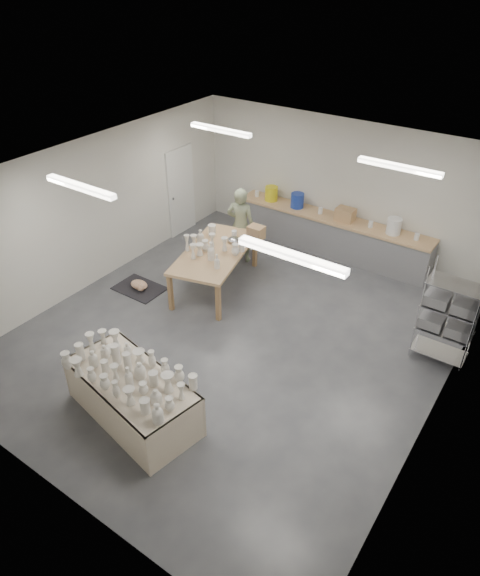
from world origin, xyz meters
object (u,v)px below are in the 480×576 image
Objects in this scene: work_table at (218,249)px; red_stool at (247,245)px; potter at (241,225)px; drying_table at (132,394)px.

red_stool is (-0.23, 1.40, -0.60)m from work_table.
potter is 4.56× the size of red_stool.
work_table is at bearing 117.66° from drying_table.
work_table reaches higher than drying_table.
red_stool is at bearing 84.99° from work_table.
potter reaches higher than red_stool.
work_table is at bearing -80.54° from red_stool.
potter is at bearing 116.43° from drying_table.
drying_table is at bearing -87.56° from work_table.
red_stool is (-1.33, 5.02, -0.17)m from drying_table.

